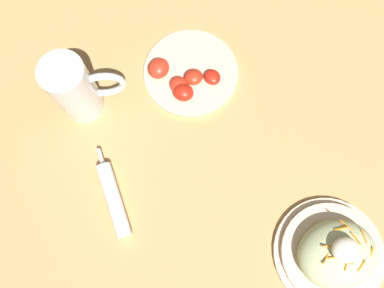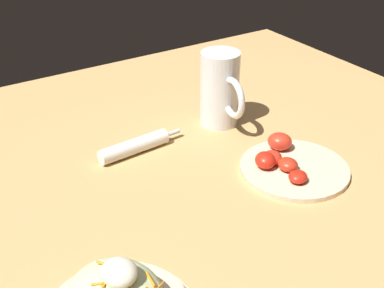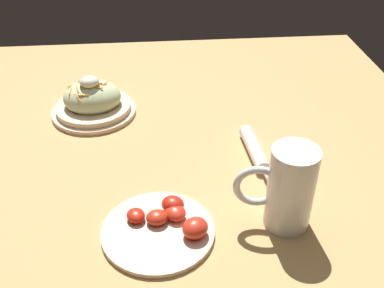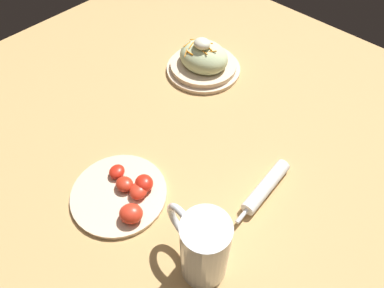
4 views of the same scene
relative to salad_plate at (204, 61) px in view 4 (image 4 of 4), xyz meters
name	(u,v)px [view 4 (image 4 of 4)]	position (x,y,z in m)	size (l,w,h in m)	color
ground_plane	(178,142)	(0.14, -0.25, -0.03)	(1.43, 1.43, 0.00)	tan
salad_plate	(204,61)	(0.00, 0.00, 0.00)	(0.22, 0.22, 0.11)	beige
beer_mug	(203,250)	(0.39, -0.43, 0.04)	(0.15, 0.09, 0.17)	white
napkin_roll	(266,187)	(0.38, -0.22, -0.02)	(0.04, 0.19, 0.03)	white
tomato_plate	(124,194)	(0.16, -0.44, -0.02)	(0.21, 0.21, 0.04)	beige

